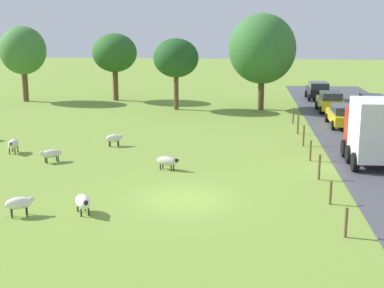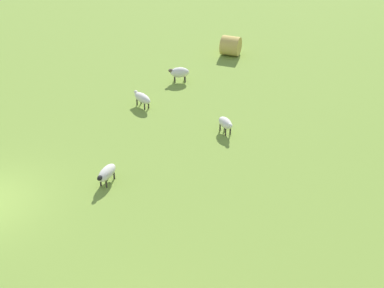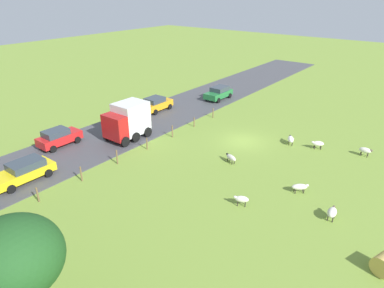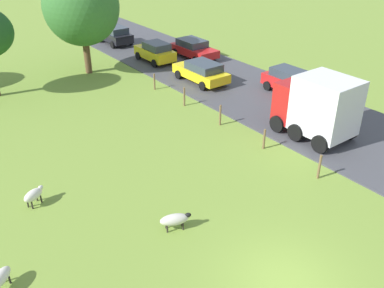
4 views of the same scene
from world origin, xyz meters
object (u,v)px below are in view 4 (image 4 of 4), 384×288
(car_2, at_px, (194,48))
(car_5, at_px, (115,35))
(sheep_0, at_px, (34,195))
(truck_0, at_px, (318,106))
(car_1, at_px, (155,52))
(sheep_3, at_px, (175,220))
(car_0, at_px, (202,71))
(car_6, at_px, (290,81))
(tree_2, at_px, (81,6))

(car_2, height_order, car_5, car_5)
(sheep_0, relative_size, truck_0, 0.26)
(car_1, height_order, car_2, car_1)
(sheep_3, height_order, truck_0, truck_0)
(sheep_0, relative_size, car_0, 0.24)
(sheep_3, bearing_deg, car_0, 48.15)
(sheep_0, xyz_separation_m, car_0, (14.91, 7.34, 0.36))
(sheep_0, relative_size, car_6, 0.27)
(tree_2, bearing_deg, car_0, -51.39)
(car_0, distance_m, car_6, 6.37)
(sheep_0, distance_m, sheep_3, 6.30)
(tree_2, distance_m, car_1, 7.01)
(car_1, bearing_deg, truck_0, -90.63)
(sheep_3, relative_size, tree_2, 0.16)
(car_0, distance_m, car_2, 6.00)
(sheep_3, bearing_deg, truck_0, 9.48)
(truck_0, bearing_deg, car_2, 77.62)
(car_2, bearing_deg, truck_0, -102.38)
(truck_0, height_order, car_1, truck_0)
(sheep_0, distance_m, truck_0, 15.04)
(tree_2, relative_size, car_2, 1.78)
(tree_2, bearing_deg, car_2, -12.74)
(sheep_0, relative_size, sheep_3, 0.84)
(car_0, height_order, car_5, car_5)
(sheep_0, xyz_separation_m, truck_0, (14.64, -3.16, 1.39))
(truck_0, relative_size, car_6, 1.05)
(car_0, bearing_deg, car_2, 58.28)
(car_5, xyz_separation_m, car_6, (3.73, -18.29, 0.00))
(truck_0, bearing_deg, car_1, 89.37)
(sheep_0, height_order, car_0, car_0)
(sheep_3, relative_size, truck_0, 0.31)
(tree_2, bearing_deg, car_6, -53.31)
(sheep_3, bearing_deg, car_2, 50.84)
(car_2, bearing_deg, sheep_0, -145.45)
(truck_0, height_order, car_0, truck_0)
(car_2, bearing_deg, tree_2, 167.26)
(truck_0, distance_m, car_5, 23.52)
(car_0, distance_m, car_1, 6.10)
(car_5, bearing_deg, sheep_0, -125.93)
(car_2, bearing_deg, car_0, -121.72)
(car_6, bearing_deg, car_5, 101.51)
(sheep_3, distance_m, truck_0, 10.98)
(sheep_3, xyz_separation_m, car_2, (14.16, 17.39, 0.39))
(sheep_3, bearing_deg, car_5, 66.80)
(truck_0, relative_size, car_0, 0.92)
(car_0, bearing_deg, sheep_3, -131.85)
(sheep_0, xyz_separation_m, car_6, (18.47, 2.05, 0.41))
(sheep_3, distance_m, car_0, 16.50)
(car_5, height_order, car_6, car_6)
(car_5, bearing_deg, tree_2, -132.91)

